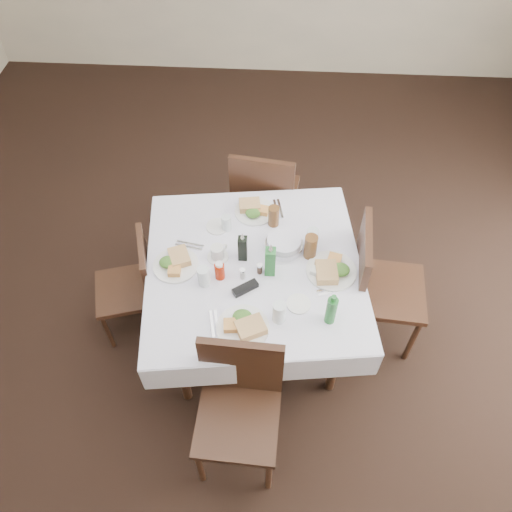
{
  "coord_description": "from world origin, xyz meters",
  "views": [
    {
      "loc": [
        0.3,
        -1.89,
        3.17
      ],
      "look_at": [
        0.19,
        0.02,
        0.8
      ],
      "focal_mm": 35.0,
      "sensor_mm": 36.0,
      "label": 1
    }
  ],
  "objects_px": {
    "chair_east": "(376,281)",
    "oil_cruet_dark": "(243,247)",
    "water_e": "(312,238)",
    "bread_basket": "(284,244)",
    "chair_north": "(264,194)",
    "water_w": "(204,276)",
    "water_s": "(279,312)",
    "green_bottle": "(331,310)",
    "ketchup_bottle": "(220,271)",
    "water_n": "(226,223)",
    "chair_west": "(135,282)",
    "dining_table": "(254,274)",
    "coffee_mug": "(218,253)",
    "chair_south": "(240,399)",
    "oil_cruet_green": "(270,261)"
  },
  "relations": [
    {
      "from": "chair_south",
      "to": "oil_cruet_green",
      "type": "relative_size",
      "value": 3.65
    },
    {
      "from": "chair_east",
      "to": "bread_basket",
      "type": "relative_size",
      "value": 4.2
    },
    {
      "from": "chair_north",
      "to": "chair_west",
      "type": "distance_m",
      "value": 1.16
    },
    {
      "from": "dining_table",
      "to": "chair_north",
      "type": "distance_m",
      "value": 0.86
    },
    {
      "from": "chair_west",
      "to": "oil_cruet_dark",
      "type": "height_order",
      "value": "oil_cruet_dark"
    },
    {
      "from": "chair_south",
      "to": "oil_cruet_green",
      "type": "bearing_deg",
      "value": 79.68
    },
    {
      "from": "water_w",
      "to": "oil_cruet_green",
      "type": "xyz_separation_m",
      "value": [
        0.38,
        0.11,
        0.05
      ]
    },
    {
      "from": "oil_cruet_dark",
      "to": "chair_east",
      "type": "bearing_deg",
      "value": 0.77
    },
    {
      "from": "bread_basket",
      "to": "ketchup_bottle",
      "type": "xyz_separation_m",
      "value": [
        -0.38,
        -0.25,
        0.02
      ]
    },
    {
      "from": "water_s",
      "to": "green_bottle",
      "type": "xyz_separation_m",
      "value": [
        0.28,
        0.01,
        0.03
      ]
    },
    {
      "from": "oil_cruet_green",
      "to": "green_bottle",
      "type": "relative_size",
      "value": 1.13
    },
    {
      "from": "water_s",
      "to": "bread_basket",
      "type": "xyz_separation_m",
      "value": [
        0.02,
        0.53,
        -0.03
      ]
    },
    {
      "from": "chair_north",
      "to": "water_w",
      "type": "distance_m",
      "value": 1.08
    },
    {
      "from": "water_w",
      "to": "bread_basket",
      "type": "distance_m",
      "value": 0.56
    },
    {
      "from": "water_s",
      "to": "water_w",
      "type": "relative_size",
      "value": 1.04
    },
    {
      "from": "water_s",
      "to": "oil_cruet_dark",
      "type": "relative_size",
      "value": 0.61
    },
    {
      "from": "water_e",
      "to": "bread_basket",
      "type": "height_order",
      "value": "water_e"
    },
    {
      "from": "water_w",
      "to": "water_e",
      "type": "bearing_deg",
      "value": 27.84
    },
    {
      "from": "oil_cruet_green",
      "to": "coffee_mug",
      "type": "xyz_separation_m",
      "value": [
        -0.33,
        0.09,
        -0.07
      ]
    },
    {
      "from": "chair_east",
      "to": "water_s",
      "type": "bearing_deg",
      "value": -144.38
    },
    {
      "from": "chair_east",
      "to": "oil_cruet_dark",
      "type": "xyz_separation_m",
      "value": [
        -0.85,
        -0.01,
        0.29
      ]
    },
    {
      "from": "water_s",
      "to": "ketchup_bottle",
      "type": "distance_m",
      "value": 0.45
    },
    {
      "from": "water_s",
      "to": "bread_basket",
      "type": "bearing_deg",
      "value": 88.37
    },
    {
      "from": "water_s",
      "to": "green_bottle",
      "type": "bearing_deg",
      "value": 2.12
    },
    {
      "from": "chair_west",
      "to": "oil_cruet_dark",
      "type": "bearing_deg",
      "value": 1.36
    },
    {
      "from": "chair_north",
      "to": "chair_south",
      "type": "height_order",
      "value": "chair_north"
    },
    {
      "from": "water_s",
      "to": "ketchup_bottle",
      "type": "relative_size",
      "value": 1.07
    },
    {
      "from": "water_s",
      "to": "oil_cruet_dark",
      "type": "bearing_deg",
      "value": 118.61
    },
    {
      "from": "chair_south",
      "to": "bread_basket",
      "type": "height_order",
      "value": "chair_south"
    },
    {
      "from": "water_s",
      "to": "dining_table",
      "type": "bearing_deg",
      "value": 113.75
    },
    {
      "from": "chair_east",
      "to": "coffee_mug",
      "type": "relative_size",
      "value": 7.51
    },
    {
      "from": "chair_west",
      "to": "green_bottle",
      "type": "bearing_deg",
      "value": -17.94
    },
    {
      "from": "chair_west",
      "to": "chair_east",
      "type": "bearing_deg",
      "value": 1.04
    },
    {
      "from": "water_s",
      "to": "coffee_mug",
      "type": "xyz_separation_m",
      "value": [
        -0.39,
        0.42,
        -0.03
      ]
    },
    {
      "from": "chair_east",
      "to": "oil_cruet_green",
      "type": "height_order",
      "value": "oil_cruet_green"
    },
    {
      "from": "chair_west",
      "to": "bread_basket",
      "type": "height_order",
      "value": "bread_basket"
    },
    {
      "from": "water_e",
      "to": "oil_cruet_dark",
      "type": "height_order",
      "value": "oil_cruet_dark"
    },
    {
      "from": "chair_south",
      "to": "green_bottle",
      "type": "relative_size",
      "value": 4.12
    },
    {
      "from": "water_w",
      "to": "chair_west",
      "type": "bearing_deg",
      "value": 159.66
    },
    {
      "from": "coffee_mug",
      "to": "chair_west",
      "type": "bearing_deg",
      "value": -179.08
    },
    {
      "from": "chair_south",
      "to": "water_n",
      "type": "height_order",
      "value": "chair_south"
    },
    {
      "from": "chair_south",
      "to": "water_n",
      "type": "xyz_separation_m",
      "value": [
        -0.16,
        1.06,
        0.27
      ]
    },
    {
      "from": "water_n",
      "to": "oil_cruet_dark",
      "type": "distance_m",
      "value": 0.27
    },
    {
      "from": "chair_north",
      "to": "ketchup_bottle",
      "type": "distance_m",
      "value": 1.01
    },
    {
      "from": "water_w",
      "to": "coffee_mug",
      "type": "height_order",
      "value": "water_w"
    },
    {
      "from": "chair_east",
      "to": "water_n",
      "type": "distance_m",
      "value": 1.03
    },
    {
      "from": "dining_table",
      "to": "bread_basket",
      "type": "distance_m",
      "value": 0.26
    },
    {
      "from": "chair_east",
      "to": "water_s",
      "type": "distance_m",
      "value": 0.81
    },
    {
      "from": "dining_table",
      "to": "green_bottle",
      "type": "relative_size",
      "value": 6.35
    },
    {
      "from": "chair_east",
      "to": "water_w",
      "type": "height_order",
      "value": "chair_east"
    }
  ]
}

